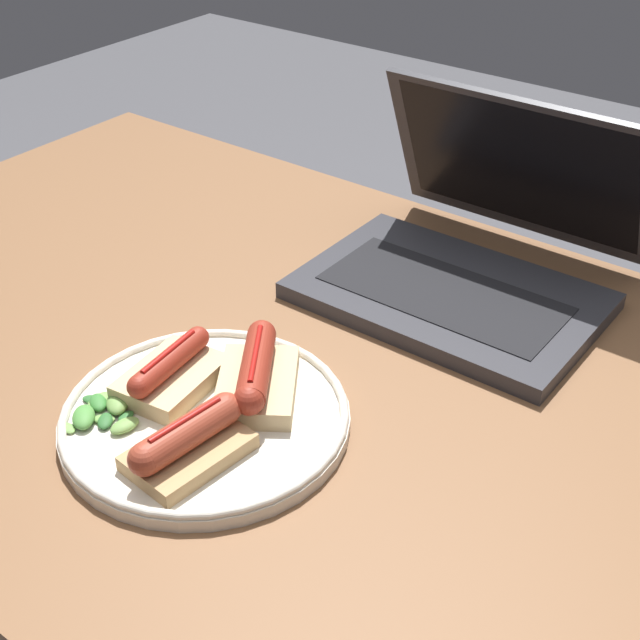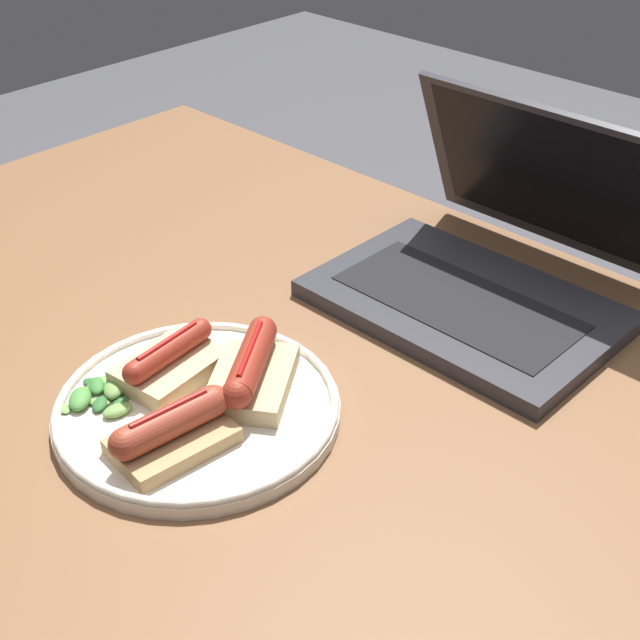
# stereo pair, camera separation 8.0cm
# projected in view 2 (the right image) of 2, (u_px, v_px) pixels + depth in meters

# --- Properties ---
(desk) EXTENTS (1.32, 0.72, 0.78)m
(desk) POSITION_uv_depth(u_px,v_px,m) (327.00, 461.00, 0.89)
(desk) COLOR brown
(desk) RESTS_ON ground_plane
(laptop) EXTENTS (0.30, 0.28, 0.20)m
(laptop) POSITION_uv_depth(u_px,v_px,m) (489.00, 267.00, 0.93)
(laptop) COLOR #2D2D33
(laptop) RESTS_ON desk
(plate) EXTENTS (0.25, 0.25, 0.02)m
(plate) POSITION_uv_depth(u_px,v_px,m) (198.00, 407.00, 0.78)
(plate) COLOR silver
(plate) RESTS_ON desk
(sausage_toast_left) EXTENTS (0.07, 0.11, 0.04)m
(sausage_toast_left) POSITION_uv_depth(u_px,v_px,m) (171.00, 430.00, 0.72)
(sausage_toast_left) COLOR tan
(sausage_toast_left) RESTS_ON plate
(sausage_toast_middle) EXTENTS (0.08, 0.10, 0.04)m
(sausage_toast_middle) POSITION_uv_depth(u_px,v_px,m) (170.00, 362.00, 0.81)
(sausage_toast_middle) COLOR #D6B784
(sausage_toast_middle) RESTS_ON plate
(sausage_toast_right) EXTENTS (0.11, 0.12, 0.05)m
(sausage_toast_right) POSITION_uv_depth(u_px,v_px,m) (251.00, 372.00, 0.79)
(sausage_toast_right) COLOR #D6B784
(sausage_toast_right) RESTS_ON plate
(salad_pile) EXTENTS (0.07, 0.07, 0.01)m
(salad_pile) POSITION_uv_depth(u_px,v_px,m) (100.00, 395.00, 0.78)
(salad_pile) COLOR #2D662D
(salad_pile) RESTS_ON plate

